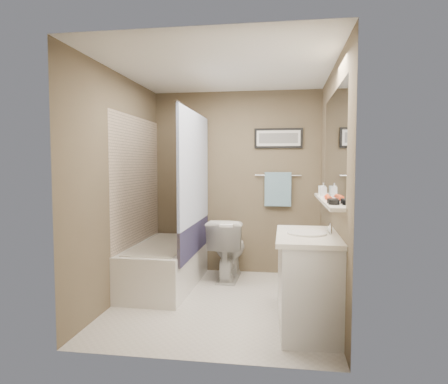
# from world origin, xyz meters

# --- Properties ---
(ground) EXTENTS (2.50, 2.50, 0.00)m
(ground) POSITION_xyz_m (0.00, 0.00, 0.00)
(ground) COLOR silver
(ground) RESTS_ON ground
(ceiling) EXTENTS (2.20, 2.50, 0.04)m
(ceiling) POSITION_xyz_m (0.00, 0.00, 2.38)
(ceiling) COLOR white
(ceiling) RESTS_ON wall_back
(wall_back) EXTENTS (2.20, 0.04, 2.40)m
(wall_back) POSITION_xyz_m (0.00, 1.23, 1.20)
(wall_back) COLOR brown
(wall_back) RESTS_ON ground
(wall_front) EXTENTS (2.20, 0.04, 2.40)m
(wall_front) POSITION_xyz_m (0.00, -1.23, 1.20)
(wall_front) COLOR brown
(wall_front) RESTS_ON ground
(wall_left) EXTENTS (0.04, 2.50, 2.40)m
(wall_left) POSITION_xyz_m (-1.08, 0.00, 1.20)
(wall_left) COLOR brown
(wall_left) RESTS_ON ground
(wall_right) EXTENTS (0.04, 2.50, 2.40)m
(wall_right) POSITION_xyz_m (1.08, 0.00, 1.20)
(wall_right) COLOR brown
(wall_right) RESTS_ON ground
(tile_surround) EXTENTS (0.02, 1.55, 2.00)m
(tile_surround) POSITION_xyz_m (-1.09, 0.50, 1.00)
(tile_surround) COLOR #C5AD95
(tile_surround) RESTS_ON wall_left
(curtain_rod) EXTENTS (0.02, 1.55, 0.02)m
(curtain_rod) POSITION_xyz_m (-0.40, 0.50, 2.05)
(curtain_rod) COLOR silver
(curtain_rod) RESTS_ON wall_left
(curtain_upper) EXTENTS (0.03, 1.45, 1.28)m
(curtain_upper) POSITION_xyz_m (-0.40, 0.50, 1.40)
(curtain_upper) COLOR white
(curtain_upper) RESTS_ON curtain_rod
(curtain_lower) EXTENTS (0.03, 1.45, 0.36)m
(curtain_lower) POSITION_xyz_m (-0.40, 0.50, 0.58)
(curtain_lower) COLOR #292647
(curtain_lower) RESTS_ON curtain_rod
(mirror) EXTENTS (0.02, 1.60, 1.00)m
(mirror) POSITION_xyz_m (1.09, -0.15, 1.62)
(mirror) COLOR silver
(mirror) RESTS_ON wall_right
(shelf) EXTENTS (0.12, 1.60, 0.03)m
(shelf) POSITION_xyz_m (1.04, -0.15, 1.10)
(shelf) COLOR silver
(shelf) RESTS_ON wall_right
(towel_bar) EXTENTS (0.60, 0.02, 0.02)m
(towel_bar) POSITION_xyz_m (0.55, 1.22, 1.30)
(towel_bar) COLOR silver
(towel_bar) RESTS_ON wall_back
(towel) EXTENTS (0.34, 0.05, 0.44)m
(towel) POSITION_xyz_m (0.55, 1.20, 1.12)
(towel) COLOR #9CCFE3
(towel) RESTS_ON towel_bar
(art_frame) EXTENTS (0.62, 0.02, 0.26)m
(art_frame) POSITION_xyz_m (0.55, 1.23, 1.78)
(art_frame) COLOR black
(art_frame) RESTS_ON wall_back
(art_mat) EXTENTS (0.56, 0.00, 0.20)m
(art_mat) POSITION_xyz_m (0.55, 1.22, 1.78)
(art_mat) COLOR white
(art_mat) RESTS_ON art_frame
(art_image) EXTENTS (0.50, 0.00, 0.13)m
(art_image) POSITION_xyz_m (0.55, 1.22, 1.78)
(art_image) COLOR #595959
(art_image) RESTS_ON art_mat
(door) EXTENTS (0.80, 0.02, 2.00)m
(door) POSITION_xyz_m (0.55, -1.24, 1.00)
(door) COLOR silver
(door) RESTS_ON wall_front
(door_handle) EXTENTS (0.10, 0.02, 0.02)m
(door_handle) POSITION_xyz_m (0.22, -1.19, 1.00)
(door_handle) COLOR silver
(door_handle) RESTS_ON door
(bathtub) EXTENTS (0.73, 1.51, 0.50)m
(bathtub) POSITION_xyz_m (-0.75, 0.46, 0.25)
(bathtub) COLOR white
(bathtub) RESTS_ON ground
(tub_rim) EXTENTS (0.56, 1.36, 0.02)m
(tub_rim) POSITION_xyz_m (-0.75, 0.46, 0.50)
(tub_rim) COLOR beige
(tub_rim) RESTS_ON bathtub
(toilet) EXTENTS (0.45, 0.77, 0.77)m
(toilet) POSITION_xyz_m (-0.06, 0.90, 0.39)
(toilet) COLOR silver
(toilet) RESTS_ON ground
(vanity) EXTENTS (0.54, 0.92, 0.80)m
(vanity) POSITION_xyz_m (0.85, -0.52, 0.40)
(vanity) COLOR silver
(vanity) RESTS_ON ground
(countertop) EXTENTS (0.54, 0.96, 0.04)m
(countertop) POSITION_xyz_m (0.84, -0.52, 0.82)
(countertop) COLOR silver
(countertop) RESTS_ON vanity
(sink_basin) EXTENTS (0.34, 0.34, 0.01)m
(sink_basin) POSITION_xyz_m (0.83, -0.52, 0.85)
(sink_basin) COLOR silver
(sink_basin) RESTS_ON countertop
(faucet_spout) EXTENTS (0.02, 0.02, 0.10)m
(faucet_spout) POSITION_xyz_m (1.03, -0.52, 0.89)
(faucet_spout) COLOR silver
(faucet_spout) RESTS_ON countertop
(faucet_knob) EXTENTS (0.05, 0.05, 0.05)m
(faucet_knob) POSITION_xyz_m (1.03, -0.42, 0.87)
(faucet_knob) COLOR silver
(faucet_knob) RESTS_ON countertop
(candle_bowl_near) EXTENTS (0.09, 0.09, 0.04)m
(candle_bowl_near) POSITION_xyz_m (1.04, -0.68, 1.14)
(candle_bowl_near) COLOR black
(candle_bowl_near) RESTS_ON shelf
(candle_bowl_far) EXTENTS (0.09, 0.09, 0.04)m
(candle_bowl_far) POSITION_xyz_m (1.04, -0.57, 1.14)
(candle_bowl_far) COLOR black
(candle_bowl_far) RESTS_ON shelf
(hair_brush_front) EXTENTS (0.05, 0.22, 0.04)m
(hair_brush_front) POSITION_xyz_m (1.04, -0.25, 1.14)
(hair_brush_front) COLOR #DA471E
(hair_brush_front) RESTS_ON shelf
(hair_brush_back) EXTENTS (0.06, 0.22, 0.04)m
(hair_brush_back) POSITION_xyz_m (1.04, -0.14, 1.14)
(hair_brush_back) COLOR #E94D20
(hair_brush_back) RESTS_ON shelf
(pink_comb) EXTENTS (0.05, 0.16, 0.01)m
(pink_comb) POSITION_xyz_m (1.04, 0.07, 1.12)
(pink_comb) COLOR #F294C6
(pink_comb) RESTS_ON shelf
(glass_jar) EXTENTS (0.08, 0.08, 0.10)m
(glass_jar) POSITION_xyz_m (1.04, 0.37, 1.17)
(glass_jar) COLOR silver
(glass_jar) RESTS_ON shelf
(soap_bottle) EXTENTS (0.07, 0.07, 0.14)m
(soap_bottle) POSITION_xyz_m (1.04, 0.23, 1.18)
(soap_bottle) COLOR #999999
(soap_bottle) RESTS_ON shelf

